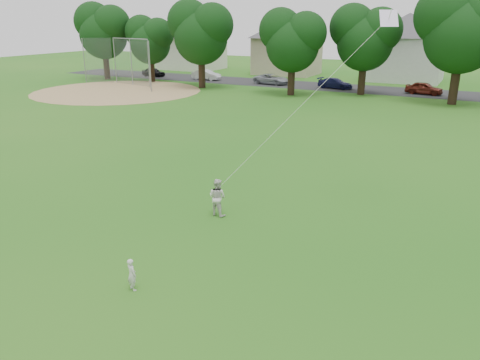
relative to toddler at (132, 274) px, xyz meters
The scene contains 10 objects.
ground 2.54m from the toddler, 117.53° to the left, with size 160.00×160.00×0.00m, color #1E6216.
street 44.23m from the toddler, 91.49° to the left, with size 90.00×7.00×0.01m, color #2D2D30.
dirt_infield 40.62m from the toddler, 131.95° to the left, with size 18.00×18.00×0.02m, color #9E7F51.
toddler is the anchor object (origin of this frame).
older_boy 5.92m from the toddler, 95.36° to the left, with size 0.74×0.58×1.52m, color silver.
kite 8.94m from the toddler, 75.22° to the left, with size 3.11×2.36×9.12m.
baseball_backstop 45.41m from the toddler, 130.22° to the left, with size 11.82×4.20×5.29m.
tree_row 38.58m from the toddler, 86.28° to the left, with size 79.26×9.58×10.66m.
parked_cars 43.31m from the toddler, 86.07° to the left, with size 73.54×2.49×1.27m.
house_row 54.39m from the toddler, 91.29° to the left, with size 76.50×12.78×10.06m.
Camera 1 is at (9.37, -11.27, 7.47)m, focal length 35.00 mm.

